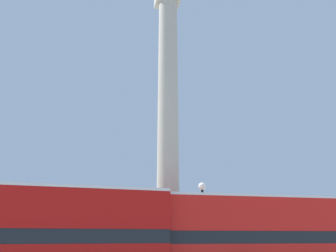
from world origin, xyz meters
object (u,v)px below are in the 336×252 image
object	(u,v)px
street_lamp	(203,221)
monument_column	(168,155)
bus_a	(239,237)
bus_b	(35,236)

from	to	relation	value
street_lamp	monument_column	bearing A→B (deg)	116.59
monument_column	bus_a	distance (m)	8.23
bus_a	bus_b	size ratio (longest dim) A/B	1.04
monument_column	bus_b	bearing A→B (deg)	-139.00
monument_column	bus_a	bearing A→B (deg)	-68.61
monument_column	bus_b	xyz separation A→B (m)	(-7.12, -6.19, -5.49)
bus_a	street_lamp	distance (m)	3.07
bus_b	street_lamp	xyz separation A→B (m)	(8.55, 3.33, 0.84)
bus_a	street_lamp	size ratio (longest dim) A/B	2.05
monument_column	street_lamp	distance (m)	5.64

